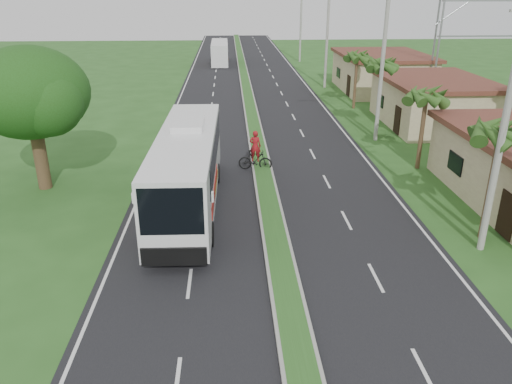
{
  "coord_description": "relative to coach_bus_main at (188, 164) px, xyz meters",
  "views": [
    {
      "loc": [
        -1.9,
        -15.86,
        10.19
      ],
      "look_at": [
        -0.79,
        4.39,
        1.8
      ],
      "focal_mm": 35.0,
      "sensor_mm": 36.0,
      "label": 1
    }
  ],
  "objects": [
    {
      "name": "median_strip",
      "position": [
        3.94,
        13.03,
        -2.14
      ],
      "size": [
        1.2,
        160.0,
        0.18
      ],
      "color": "gray",
      "rests_on": "ground"
    },
    {
      "name": "coach_bus_main",
      "position": [
        0.0,
        0.0,
        0.0
      ],
      "size": [
        2.9,
        12.68,
        4.08
      ],
      "rotation": [
        0.0,
        0.0,
        -0.02
      ],
      "color": "white",
      "rests_on": "ground"
    },
    {
      "name": "utility_pole_c",
      "position": [
        12.44,
        31.03,
        3.43
      ],
      "size": [
        1.6,
        0.28,
        11.0
      ],
      "color": "gray",
      "rests_on": "ground"
    },
    {
      "name": "billboard_lattice",
      "position": [
        25.94,
        23.03,
        4.58
      ],
      "size": [
        10.18,
        1.18,
        12.07
      ],
      "color": "gray",
      "rests_on": "ground"
    },
    {
      "name": "utility_pole_d",
      "position": [
        12.44,
        51.03,
        3.18
      ],
      "size": [
        1.6,
        0.28,
        10.5
      ],
      "color": "gray",
      "rests_on": "ground"
    },
    {
      "name": "palm_verge_c",
      "position": [
        12.74,
        12.03,
        2.88
      ],
      "size": [
        2.4,
        2.4,
        5.85
      ],
      "color": "#473321",
      "rests_on": "ground"
    },
    {
      "name": "utility_pole_a",
      "position": [
        12.44,
        -4.97,
        3.43
      ],
      "size": [
        1.6,
        0.28,
        11.0
      ],
      "color": "gray",
      "rests_on": "ground"
    },
    {
      "name": "palm_verge_b",
      "position": [
        13.34,
        5.03,
        2.11
      ],
      "size": [
        2.4,
        2.4,
        5.05
      ],
      "color": "#473321",
      "rests_on": "ground"
    },
    {
      "name": "shop_mid",
      "position": [
        17.94,
        15.03,
        -0.39
      ],
      "size": [
        7.6,
        10.6,
        3.67
      ],
      "color": "tan",
      "rests_on": "ground"
    },
    {
      "name": "ground",
      "position": [
        3.94,
        -6.97,
        -2.24
      ],
      "size": [
        180.0,
        180.0,
        0.0
      ],
      "primitive_type": "plane",
      "color": "#27511D",
      "rests_on": "ground"
    },
    {
      "name": "palm_verge_d",
      "position": [
        13.24,
        21.03,
        2.31
      ],
      "size": [
        2.4,
        2.4,
        5.25
      ],
      "color": "#473321",
      "rests_on": "ground"
    },
    {
      "name": "shade_tree",
      "position": [
        -8.17,
        3.04,
        2.78
      ],
      "size": [
        6.3,
        6.0,
        7.54
      ],
      "color": "#473321",
      "rests_on": "ground"
    },
    {
      "name": "coach_bus_far",
      "position": [
        0.88,
        49.7,
        -0.54
      ],
      "size": [
        2.34,
        10.3,
        3.0
      ],
      "rotation": [
        0.0,
        0.0,
        0.01
      ],
      "color": "white",
      "rests_on": "ground"
    },
    {
      "name": "road_asphalt",
      "position": [
        3.94,
        13.03,
        -2.23
      ],
      "size": [
        14.0,
        160.0,
        0.02
      ],
      "primitive_type": "cube",
      "color": "black",
      "rests_on": "ground"
    },
    {
      "name": "lane_edge_right",
      "position": [
        10.64,
        13.03,
        -2.24
      ],
      "size": [
        0.12,
        160.0,
        0.01
      ],
      "primitive_type": "cube",
      "color": "silver",
      "rests_on": "ground"
    },
    {
      "name": "lane_edge_left",
      "position": [
        -2.76,
        13.03,
        -2.24
      ],
      "size": [
        0.12,
        160.0,
        0.01
      ],
      "primitive_type": "cube",
      "color": "silver",
      "rests_on": "ground"
    },
    {
      "name": "utility_pole_b",
      "position": [
        12.41,
        11.03,
        4.01
      ],
      "size": [
        3.2,
        0.28,
        12.0
      ],
      "color": "gray",
      "rests_on": "ground"
    },
    {
      "name": "motorcyclist",
      "position": [
        3.53,
        5.24,
        -1.38
      ],
      "size": [
        2.08,
        0.91,
        2.42
      ],
      "rotation": [
        0.0,
        0.0,
        -0.18
      ],
      "color": "black",
      "rests_on": "ground"
    },
    {
      "name": "palm_verge_a",
      "position": [
        12.94,
        -3.97,
        2.5
      ],
      "size": [
        2.4,
        2.4,
        5.45
      ],
      "color": "#473321",
      "rests_on": "ground"
    },
    {
      "name": "shop_far",
      "position": [
        17.94,
        29.03,
        -0.31
      ],
      "size": [
        8.6,
        11.6,
        3.82
      ],
      "color": "tan",
      "rests_on": "ground"
    }
  ]
}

